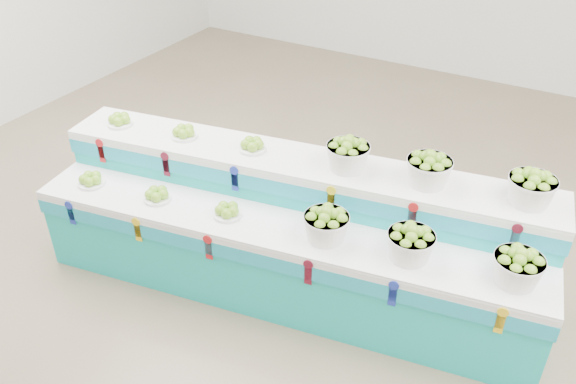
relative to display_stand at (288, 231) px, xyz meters
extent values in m
plane|color=brown|center=(0.63, -0.03, -0.51)|extent=(10.00, 10.00, 0.00)
cylinder|color=white|center=(-1.52, -0.47, 0.26)|extent=(0.24, 0.24, 0.10)
cylinder|color=white|center=(-0.93, -0.38, 0.26)|extent=(0.24, 0.24, 0.10)
cylinder|color=white|center=(-0.34, -0.29, 0.26)|extent=(0.24, 0.24, 0.10)
cylinder|color=white|center=(-1.60, 0.00, 0.56)|extent=(0.24, 0.24, 0.10)
cylinder|color=white|center=(-1.00, 0.09, 0.56)|extent=(0.24, 0.24, 0.10)
cylinder|color=white|center=(-0.42, 0.18, 0.56)|extent=(0.24, 0.24, 0.10)
camera|label=1|loc=(1.78, -3.14, 2.76)|focal=36.86mm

